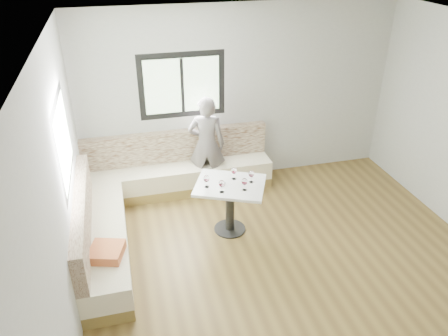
# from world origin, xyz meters

# --- Properties ---
(room) EXTENTS (5.01, 5.01, 2.81)m
(room) POSITION_xyz_m (-0.08, 0.08, 1.41)
(room) COLOR brown
(room) RESTS_ON ground
(banquette) EXTENTS (2.90, 2.80, 0.95)m
(banquette) POSITION_xyz_m (-1.59, 1.63, 0.33)
(banquette) COLOR olive
(banquette) RESTS_ON ground
(table) EXTENTS (1.10, 1.00, 0.74)m
(table) POSITION_xyz_m (-0.55, 1.02, 0.55)
(table) COLOR black
(table) RESTS_ON ground
(person) EXTENTS (0.65, 0.51, 1.55)m
(person) POSITION_xyz_m (-0.61, 2.20, 0.78)
(person) COLOR #635C5E
(person) RESTS_ON ground
(olive_ramekin) EXTENTS (0.09, 0.09, 0.04)m
(olive_ramekin) POSITION_xyz_m (-0.65, 1.07, 0.76)
(olive_ramekin) COLOR white
(olive_ramekin) RESTS_ON table
(wine_glass_a) EXTENTS (0.08, 0.08, 0.17)m
(wine_glass_a) POSITION_xyz_m (-0.87, 1.03, 0.86)
(wine_glass_a) COLOR white
(wine_glass_a) RESTS_ON table
(wine_glass_b) EXTENTS (0.08, 0.08, 0.17)m
(wine_glass_b) POSITION_xyz_m (-0.71, 0.86, 0.86)
(wine_glass_b) COLOR white
(wine_glass_b) RESTS_ON table
(wine_glass_c) EXTENTS (0.08, 0.08, 0.17)m
(wine_glass_c) POSITION_xyz_m (-0.41, 0.83, 0.86)
(wine_glass_c) COLOR white
(wine_glass_c) RESTS_ON table
(wine_glass_d) EXTENTS (0.08, 0.08, 0.17)m
(wine_glass_d) POSITION_xyz_m (-0.47, 1.14, 0.86)
(wine_glass_d) COLOR white
(wine_glass_d) RESTS_ON table
(wine_glass_e) EXTENTS (0.08, 0.08, 0.17)m
(wine_glass_e) POSITION_xyz_m (-0.27, 1.00, 0.86)
(wine_glass_e) COLOR white
(wine_glass_e) RESTS_ON table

